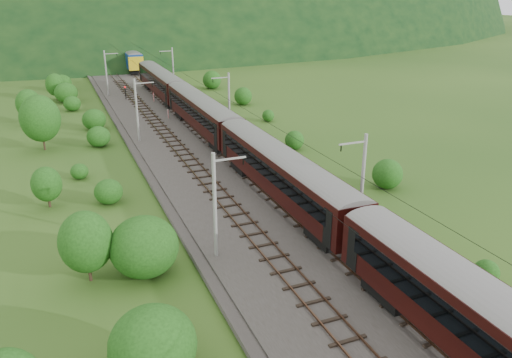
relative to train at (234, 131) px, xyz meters
name	(u,v)px	position (x,y,z in m)	size (l,w,h in m)	color
ground	(291,244)	(-2.40, -19.53, -3.89)	(600.00, 600.00, 0.00)	#274B17
railbed	(246,196)	(-2.40, -9.53, -3.74)	(14.00, 220.00, 0.30)	#38332D
track_left	(222,198)	(-4.80, -9.53, -3.52)	(2.40, 220.00, 0.27)	brown
track_right	(268,190)	(0.00, -9.53, -3.52)	(2.40, 220.00, 0.27)	brown
catenary_left	(137,109)	(-8.52, 12.47, 0.61)	(2.54, 192.28, 8.00)	gray
catenary_right	(229,101)	(3.72, 12.47, 0.61)	(2.54, 192.28, 8.00)	gray
overhead_wires	(245,126)	(-2.40, -9.53, 3.21)	(4.83, 198.00, 0.03)	black
mountain_main	(74,26)	(-2.40, 240.47, -3.89)	(504.00, 360.00, 244.00)	black
train	(234,131)	(0.00, 0.00, 0.00)	(3.33, 159.29, 5.82)	black
hazard_post_near	(168,114)	(-2.41, 22.75, -2.90)	(0.15, 0.15, 1.38)	red
hazard_post_far	(154,97)	(-2.00, 35.60, -2.80)	(0.17, 0.17, 1.58)	red
signal	(125,92)	(-6.22, 39.30, -2.25)	(0.25, 0.25, 2.28)	black
vegetation_left	(77,156)	(-16.74, 1.78, -1.35)	(12.03, 148.06, 6.87)	#1B4612
vegetation_right	(348,159)	(10.62, -6.89, -2.47)	(7.01, 105.19, 3.23)	#1B4612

